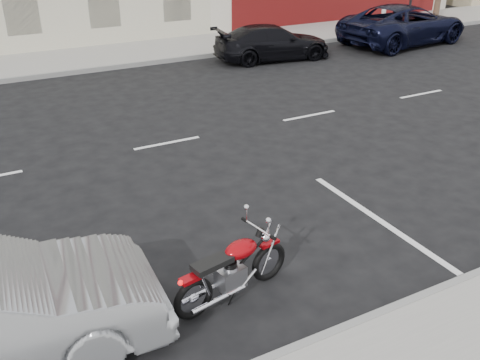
% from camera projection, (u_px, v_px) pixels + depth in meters
% --- Properties ---
extents(ground, '(120.00, 120.00, 0.00)m').
position_uv_depth(ground, '(243.00, 129.00, 13.26)').
color(ground, black).
rests_on(ground, ground).
extents(fire_hydrant, '(0.20, 0.20, 0.72)m').
position_uv_depth(fire_hydrant, '(383.00, 16.00, 24.78)').
color(fire_hydrant, beige).
rests_on(fire_hydrant, sidewalk_far).
extents(motorcycle, '(1.90, 0.70, 0.96)m').
position_uv_depth(motorcycle, '(270.00, 253.00, 7.63)').
color(motorcycle, black).
rests_on(motorcycle, ground).
extents(suv_far, '(5.91, 3.24, 1.57)m').
position_uv_depth(suv_far, '(404.00, 24.00, 21.50)').
color(suv_far, black).
rests_on(suv_far, ground).
extents(car_far, '(4.44, 2.25, 1.24)m').
position_uv_depth(car_far, '(272.00, 42.00, 19.25)').
color(car_far, black).
rests_on(car_far, ground).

